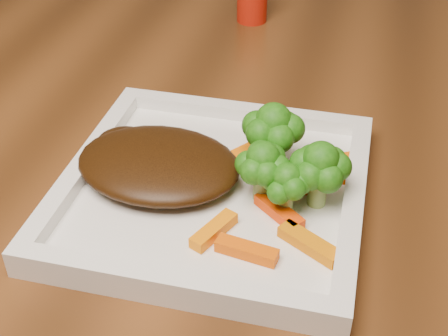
# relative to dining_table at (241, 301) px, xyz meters

# --- Properties ---
(dining_table) EXTENTS (1.60, 0.90, 0.75)m
(dining_table) POSITION_rel_dining_table_xyz_m (0.00, 0.00, 0.00)
(dining_table) COLOR #5E3315
(dining_table) RESTS_ON floor
(plate) EXTENTS (0.27, 0.27, 0.01)m
(plate) POSITION_rel_dining_table_xyz_m (0.01, -0.21, 0.38)
(plate) COLOR white
(plate) RESTS_ON dining_table
(steak) EXTENTS (0.16, 0.13, 0.03)m
(steak) POSITION_rel_dining_table_xyz_m (-0.04, -0.20, 0.40)
(steak) COLOR #381E08
(steak) RESTS_ON plate
(broccoli_0) EXTENTS (0.08, 0.08, 0.07)m
(broccoli_0) POSITION_rel_dining_table_xyz_m (0.06, -0.16, 0.42)
(broccoli_0) COLOR #126F14
(broccoli_0) RESTS_ON plate
(broccoli_1) EXTENTS (0.08, 0.08, 0.06)m
(broccoli_1) POSITION_rel_dining_table_xyz_m (0.11, -0.21, 0.42)
(broccoli_1) COLOR #1E6410
(broccoli_1) RESTS_ON plate
(broccoli_2) EXTENTS (0.06, 0.06, 0.06)m
(broccoli_2) POSITION_rel_dining_table_xyz_m (0.08, -0.23, 0.42)
(broccoli_2) COLOR #307513
(broccoli_2) RESTS_ON plate
(broccoli_3) EXTENTS (0.06, 0.06, 0.06)m
(broccoli_3) POSITION_rel_dining_table_xyz_m (0.06, -0.21, 0.42)
(broccoli_3) COLOR #1B6A11
(broccoli_3) RESTS_ON plate
(carrot_0) EXTENTS (0.05, 0.02, 0.01)m
(carrot_0) POSITION_rel_dining_table_xyz_m (0.06, -0.29, 0.39)
(carrot_0) COLOR #E65703
(carrot_0) RESTS_ON plate
(carrot_1) EXTENTS (0.06, 0.04, 0.01)m
(carrot_1) POSITION_rel_dining_table_xyz_m (0.11, -0.27, 0.39)
(carrot_1) COLOR orange
(carrot_1) RESTS_ON plate
(carrot_2) EXTENTS (0.03, 0.05, 0.01)m
(carrot_2) POSITION_rel_dining_table_xyz_m (0.03, -0.27, 0.39)
(carrot_2) COLOR orange
(carrot_2) RESTS_ON plate
(carrot_3) EXTENTS (0.06, 0.02, 0.01)m
(carrot_3) POSITION_rel_dining_table_xyz_m (0.11, -0.17, 0.39)
(carrot_3) COLOR #D44003
(carrot_3) RESTS_ON plate
(carrot_4) EXTENTS (0.05, 0.05, 0.01)m
(carrot_4) POSITION_rel_dining_table_xyz_m (0.04, -0.15, 0.39)
(carrot_4) COLOR orange
(carrot_4) RESTS_ON plate
(carrot_5) EXTENTS (0.05, 0.04, 0.01)m
(carrot_5) POSITION_rel_dining_table_xyz_m (0.08, -0.23, 0.39)
(carrot_5) COLOR #FF4104
(carrot_5) RESTS_ON plate
(carrot_6) EXTENTS (0.05, 0.02, 0.01)m
(carrot_6) POSITION_rel_dining_table_xyz_m (0.08, -0.20, 0.39)
(carrot_6) COLOR red
(carrot_6) RESTS_ON plate
(carrot_7) EXTENTS (0.06, 0.04, 0.01)m
(carrot_7) POSITION_rel_dining_table_xyz_m (0.11, -0.15, 0.39)
(carrot_7) COLOR #DD5803
(carrot_7) RESTS_ON plate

